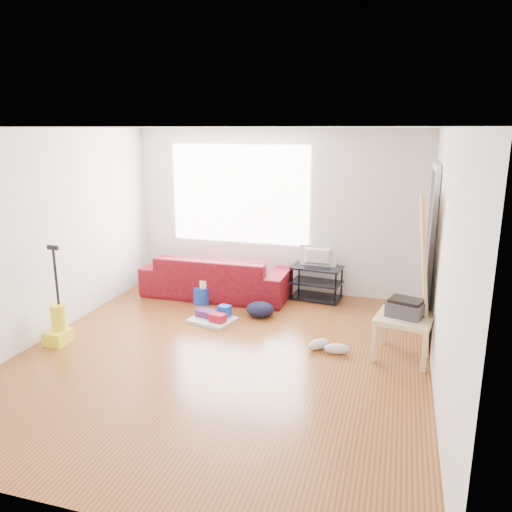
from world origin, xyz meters
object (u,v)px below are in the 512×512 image
(bucket, at_px, (202,303))
(tv_stand, at_px, (317,282))
(vacuum, at_px, (58,325))
(sofa, at_px, (217,295))
(cleaning_tray, at_px, (214,317))
(backpack, at_px, (260,317))
(side_table, at_px, (404,323))

(bucket, bearing_deg, tv_stand, 22.84)
(vacuum, bearing_deg, bucket, 59.65)
(sofa, height_order, tv_stand, tv_stand)
(cleaning_tray, bearing_deg, vacuum, -143.09)
(cleaning_tray, distance_m, backpack, 0.64)
(sofa, relative_size, vacuum, 1.86)
(tv_stand, bearing_deg, backpack, -115.66)
(side_table, height_order, bucket, side_table)
(vacuum, bearing_deg, tv_stand, 43.99)
(sofa, distance_m, tv_stand, 1.54)
(backpack, bearing_deg, cleaning_tray, -152.65)
(tv_stand, bearing_deg, bucket, -149.94)
(bucket, xyz_separation_m, vacuum, (-1.11, -1.76, 0.22))
(sofa, bearing_deg, backpack, 142.73)
(side_table, height_order, cleaning_tray, side_table)
(sofa, bearing_deg, side_table, 153.06)
(bucket, relative_size, backpack, 0.65)
(bucket, height_order, cleaning_tray, cleaning_tray)
(bucket, distance_m, cleaning_tray, 0.74)
(sofa, relative_size, side_table, 3.18)
(sofa, relative_size, tv_stand, 2.82)
(vacuum, bearing_deg, cleaning_tray, 38.85)
(tv_stand, height_order, vacuum, vacuum)
(bucket, xyz_separation_m, backpack, (0.97, -0.28, 0.00))
(sofa, distance_m, bucket, 0.40)
(tv_stand, xyz_separation_m, side_table, (1.26, -1.67, 0.15))
(backpack, bearing_deg, tv_stand, 53.14)
(tv_stand, bearing_deg, side_table, -45.72)
(sofa, height_order, bucket, sofa)
(vacuum, bearing_deg, backpack, 37.45)
(sofa, distance_m, side_table, 3.11)
(tv_stand, distance_m, backpack, 1.15)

